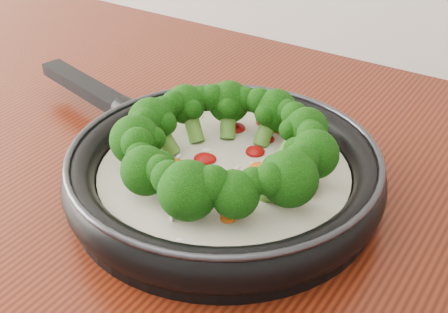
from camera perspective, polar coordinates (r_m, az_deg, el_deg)
The scene contains 1 object.
skillet at distance 0.64m, azimuth -0.21°, elevation -0.99°, with size 0.54×0.40×0.10m.
Camera 1 is at (0.24, 0.63, 1.29)m, focal length 50.08 mm.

